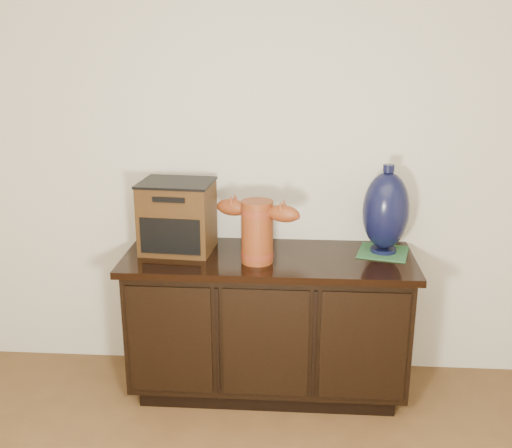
# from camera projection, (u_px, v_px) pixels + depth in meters

# --- Properties ---
(sideboard) EXTENTS (1.46, 0.56, 0.75)m
(sideboard) POSITION_uv_depth(u_px,v_px,m) (268.00, 322.00, 3.12)
(sideboard) COLOR black
(sideboard) RESTS_ON ground
(terracotta_vessel) EXTENTS (0.43, 0.22, 0.31)m
(terracotta_vessel) POSITION_uv_depth(u_px,v_px,m) (257.00, 228.00, 2.88)
(terracotta_vessel) COLOR brown
(terracotta_vessel) RESTS_ON sideboard
(tv_radio) EXTENTS (0.38, 0.32, 0.36)m
(tv_radio) POSITION_uv_depth(u_px,v_px,m) (177.00, 216.00, 3.04)
(tv_radio) COLOR #3C240F
(tv_radio) RESTS_ON sideboard
(green_mat) EXTENTS (0.29, 0.29, 0.01)m
(green_mat) POSITION_uv_depth(u_px,v_px,m) (383.00, 252.00, 3.06)
(green_mat) COLOR #295B31
(green_mat) RESTS_ON sideboard
(lamp_base) EXTENTS (0.28, 0.28, 0.45)m
(lamp_base) POSITION_uv_depth(u_px,v_px,m) (386.00, 211.00, 2.99)
(lamp_base) COLOR black
(lamp_base) RESTS_ON green_mat
(spray_can) EXTENTS (0.06, 0.06, 0.18)m
(spray_can) POSITION_uv_depth(u_px,v_px,m) (252.00, 230.00, 3.13)
(spray_can) COLOR #590F11
(spray_can) RESTS_ON sideboard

